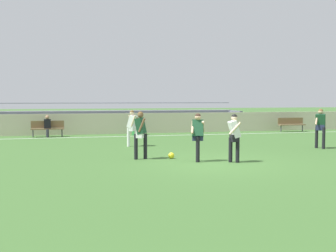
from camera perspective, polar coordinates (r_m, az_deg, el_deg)
ground_plane at (r=14.21m, az=6.18°, el=-4.96°), size 160.00×160.00×0.00m
field_line_sideline at (r=24.36m, az=-2.66°, el=-1.33°), size 44.00×0.12×0.01m
sideline_wall at (r=26.22m, az=-3.53°, el=0.38°), size 48.00×0.16×1.25m
bleacher_stand at (r=28.01m, az=-9.54°, el=0.81°), size 19.54×2.56×1.88m
bench_near_bin at (r=28.61m, az=16.27°, el=0.36°), size 1.80×0.40×0.90m
bench_near_wall_gap at (r=24.60m, az=-15.93°, el=-0.15°), size 1.80×0.40×0.90m
trash_bin at (r=24.86m, az=-4.24°, el=-0.35°), size 0.59×0.59×0.77m
spectator_seated at (r=24.48m, az=-15.94°, el=0.20°), size 0.36×0.42×1.21m
player_dark_challenging at (r=14.90m, az=-3.72°, el=-0.65°), size 0.48×0.63×1.69m
player_dark_trailing_run at (r=14.33m, az=4.04°, el=-0.95°), size 0.60×0.48×1.64m
player_dark_overlapping at (r=19.24m, az=19.85°, el=0.16°), size 0.75×0.49×1.70m
player_white_wide_left at (r=18.97m, az=-4.86°, el=0.13°), size 0.53×0.64×1.62m
player_white_deep_cover at (r=14.29m, az=8.91°, el=-1.05°), size 0.52×0.48×1.62m
soccer_ball at (r=15.11m, az=0.45°, el=-4.00°), size 0.22×0.22×0.22m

